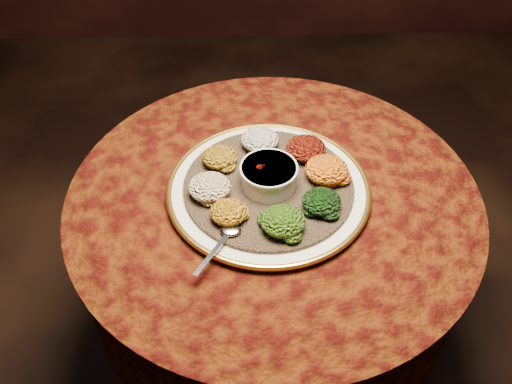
{
  "coord_description": "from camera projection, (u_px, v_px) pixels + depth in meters",
  "views": [
    {
      "loc": [
        -0.07,
        -0.92,
        1.67
      ],
      "look_at": [
        -0.04,
        -0.02,
        0.76
      ],
      "focal_mm": 40.0,
      "sensor_mm": 36.0,
      "label": 1
    }
  ],
  "objects": [
    {
      "name": "portion_ayib",
      "position": [
        260.0,
        140.0,
        1.38
      ],
      "size": [
        0.09,
        0.09,
        0.04
      ],
      "primitive_type": "ellipsoid",
      "color": "beige",
      "rests_on": "injera"
    },
    {
      "name": "portion_gomen",
      "position": [
        322.0,
        201.0,
        1.23
      ],
      "size": [
        0.09,
        0.08,
        0.04
      ],
      "primitive_type": "ellipsoid",
      "color": "black",
      "rests_on": "injera"
    },
    {
      "name": "injera",
      "position": [
        268.0,
        186.0,
        1.3
      ],
      "size": [
        0.48,
        0.48,
        0.01
      ],
      "primitive_type": "cylinder",
      "rotation": [
        0.0,
        0.0,
        0.27
      ],
      "color": "brown",
      "rests_on": "platter"
    },
    {
      "name": "portion_shiro",
      "position": [
        220.0,
        157.0,
        1.34
      ],
      "size": [
        0.08,
        0.08,
        0.04
      ],
      "primitive_type": "ellipsoid",
      "color": "#A37413",
      "rests_on": "injera"
    },
    {
      "name": "portion_kik",
      "position": [
        229.0,
        212.0,
        1.21
      ],
      "size": [
        0.08,
        0.08,
        0.04
      ],
      "primitive_type": "ellipsoid",
      "color": "#BB7C10",
      "rests_on": "injera"
    },
    {
      "name": "platter",
      "position": [
        268.0,
        190.0,
        1.31
      ],
      "size": [
        0.47,
        0.47,
        0.02
      ],
      "rotation": [
        0.0,
        0.0,
        0.04
      ],
      "color": "silver",
      "rests_on": "table"
    },
    {
      "name": "stew_bowl",
      "position": [
        269.0,
        175.0,
        1.28
      ],
      "size": [
        0.13,
        0.13,
        0.05
      ],
      "color": "silver",
      "rests_on": "injera"
    },
    {
      "name": "table",
      "position": [
        272.0,
        244.0,
        1.45
      ],
      "size": [
        0.96,
        0.96,
        0.73
      ],
      "color": "black",
      "rests_on": "ground"
    },
    {
      "name": "portion_mixveg",
      "position": [
        283.0,
        221.0,
        1.19
      ],
      "size": [
        0.1,
        0.09,
        0.05
      ],
      "primitive_type": "ellipsoid",
      "color": "#AF4A0B",
      "rests_on": "injera"
    },
    {
      "name": "spoon",
      "position": [
        228.0,
        234.0,
        1.19
      ],
      "size": [
        0.1,
        0.13,
        0.01
      ],
      "rotation": [
        0.0,
        0.0,
        -2.12
      ],
      "color": "silver",
      "rests_on": "injera"
    },
    {
      "name": "portion_timatim",
      "position": [
        210.0,
        187.0,
        1.26
      ],
      "size": [
        0.1,
        0.09,
        0.05
      ],
      "primitive_type": "ellipsoid",
      "color": "maroon",
      "rests_on": "injera"
    },
    {
      "name": "portion_tikil",
      "position": [
        327.0,
        170.0,
        1.3
      ],
      "size": [
        0.1,
        0.09,
        0.05
      ],
      "primitive_type": "ellipsoid",
      "color": "#B7620F",
      "rests_on": "injera"
    },
    {
      "name": "portion_kitfo",
      "position": [
        306.0,
        148.0,
        1.35
      ],
      "size": [
        0.1,
        0.09,
        0.05
      ],
      "primitive_type": "ellipsoid",
      "color": "black",
      "rests_on": "injera"
    }
  ]
}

